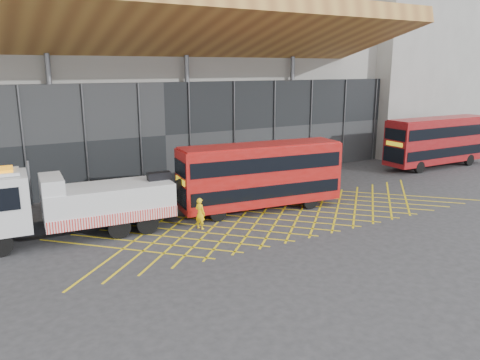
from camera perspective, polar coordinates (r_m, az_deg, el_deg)
ground_plane at (r=26.59m, az=-4.03°, el=-6.45°), size 120.00×120.00×0.00m
road_markings at (r=29.31m, az=5.90°, el=-4.56°), size 27.96×7.16×0.01m
construction_building at (r=42.87m, az=-12.90°, el=13.09°), size 55.00×23.97×18.00m
east_building at (r=57.59m, az=18.75°, el=13.78°), size 15.00×12.00×20.00m
recovery_truck at (r=26.83m, az=-19.95°, el=-2.67°), size 12.23×3.57×4.25m
bus_towed at (r=30.12m, az=2.52°, el=0.76°), size 10.91×3.65×4.36m
bus_second at (r=47.22m, az=22.96°, el=4.53°), size 11.33×2.78×4.59m
worker at (r=27.01m, az=-4.89°, el=-4.09°), size 0.67×0.79×1.84m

